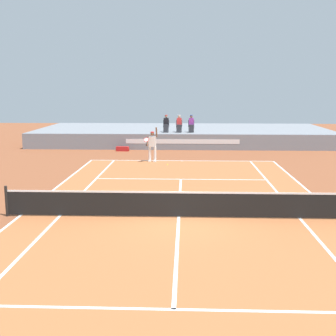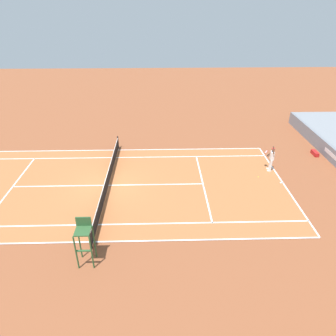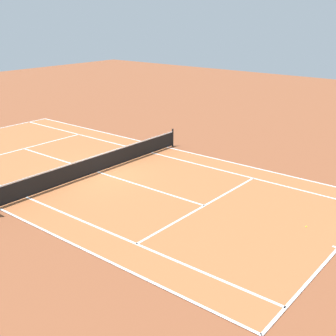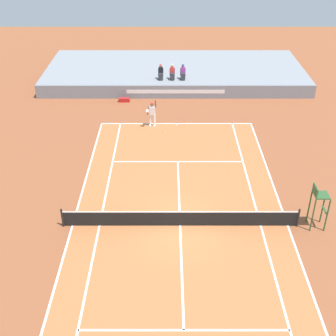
# 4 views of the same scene
# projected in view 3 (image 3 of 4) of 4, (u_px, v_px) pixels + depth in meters

# --- Properties ---
(ground_plane) EXTENTS (80.00, 80.00, 0.00)m
(ground_plane) POSITION_uv_depth(u_px,v_px,m) (99.00, 173.00, 21.96)
(ground_plane) COLOR brown
(court) EXTENTS (11.08, 23.88, 0.03)m
(court) POSITION_uv_depth(u_px,v_px,m) (99.00, 172.00, 21.95)
(court) COLOR #B76638
(court) RESTS_ON ground
(net) EXTENTS (11.98, 0.10, 1.07)m
(net) POSITION_uv_depth(u_px,v_px,m) (98.00, 163.00, 21.78)
(net) COLOR black
(net) RESTS_ON ground
(tennis_ball) EXTENTS (0.07, 0.07, 0.07)m
(tennis_ball) POSITION_uv_depth(u_px,v_px,m) (306.00, 227.00, 16.34)
(tennis_ball) COLOR #D1E533
(tennis_ball) RESTS_ON ground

